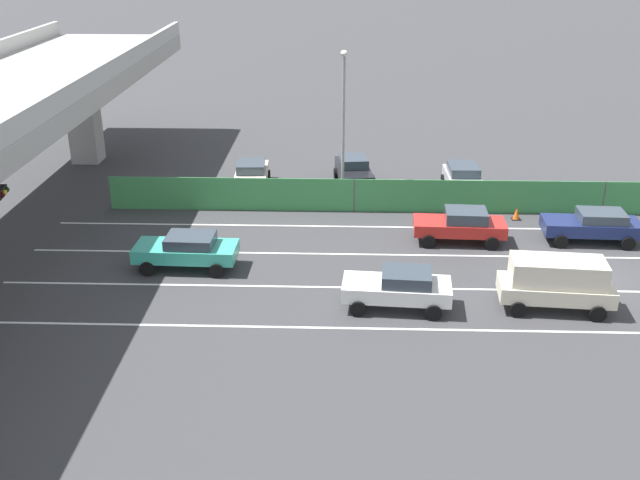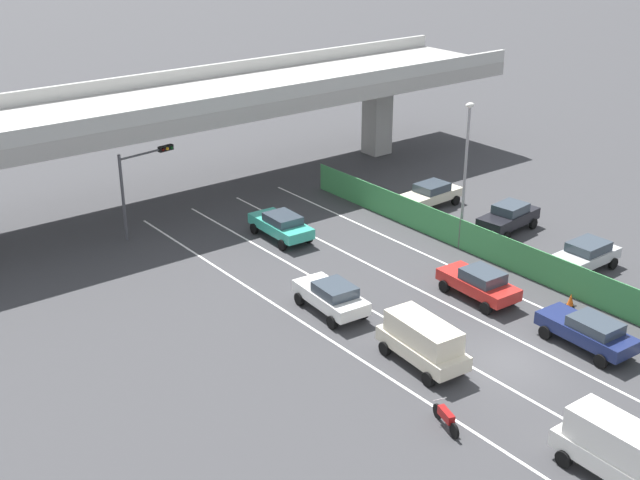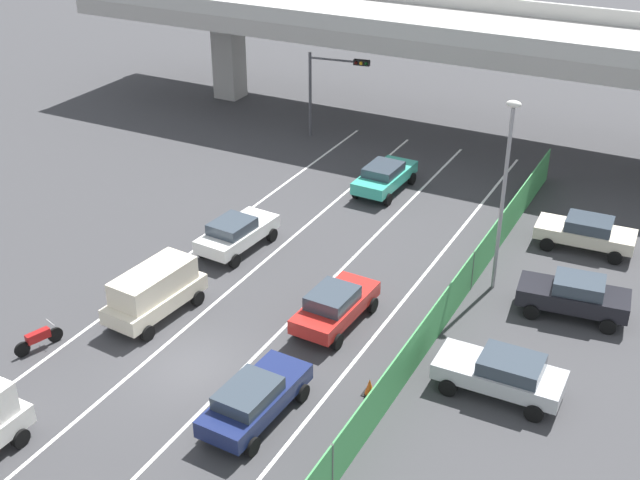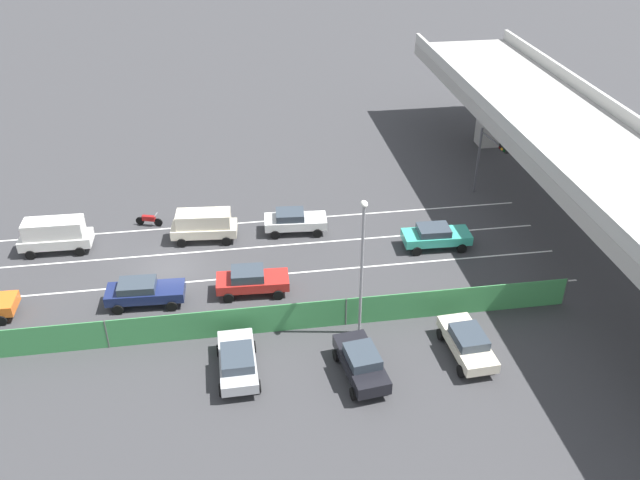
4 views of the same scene
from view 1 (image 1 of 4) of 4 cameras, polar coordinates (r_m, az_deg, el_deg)
name	(u,v)px [view 1 (image 1 of 4)]	position (r m, az deg, el deg)	size (l,w,h in m)	color
ground_plane	(584,273)	(34.27, 19.70, -2.43)	(300.00, 300.00, 0.00)	#38383A
lane_line_left_edge	(531,331)	(28.94, 15.93, -6.77)	(0.14, 42.97, 0.01)	silver
lane_line_mid_left	(512,290)	(31.86, 14.58, -3.73)	(0.14, 42.97, 0.01)	silver
lane_line_mid_right	(497,256)	(34.87, 13.46, -1.21)	(0.14, 42.97, 0.01)	silver
lane_line_right_edge	(484,228)	(37.95, 12.52, 0.90)	(0.14, 42.97, 0.01)	silver
green_fence	(478,197)	(39.62, 12.11, 3.28)	(0.10, 39.07, 1.79)	#3D8E4C
car_van_cream	(556,281)	(30.33, 17.76, -3.03)	(2.28, 4.50, 2.10)	beige
car_sedan_navy	(593,225)	(37.46, 20.31, 1.12)	(2.11, 4.58, 1.56)	navy
car_taxi_teal	(187,249)	(32.97, -10.21, -0.71)	(2.17, 4.52, 1.55)	teal
car_sedan_white	(399,287)	(29.25, 6.09, -3.63)	(2.27, 4.37, 1.59)	white
car_sedan_red	(461,224)	(35.77, 10.80, 1.20)	(2.15, 4.39, 1.62)	red
parked_wagon_silver	(464,178)	(42.49, 11.01, 4.71)	(4.43, 2.11, 1.57)	#B2B5B7
parked_sedan_dark	(354,170)	(42.98, 2.60, 5.39)	(4.49, 2.38, 1.70)	black
parked_sedan_cream	(251,174)	(42.62, -5.31, 5.08)	(4.48, 2.18, 1.57)	beige
street_lamp	(343,116)	(38.59, 1.81, 9.50)	(0.60, 0.36, 8.27)	gray
traffic_cone	(516,214)	(39.39, 14.90, 1.96)	(0.47, 0.47, 0.65)	orange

